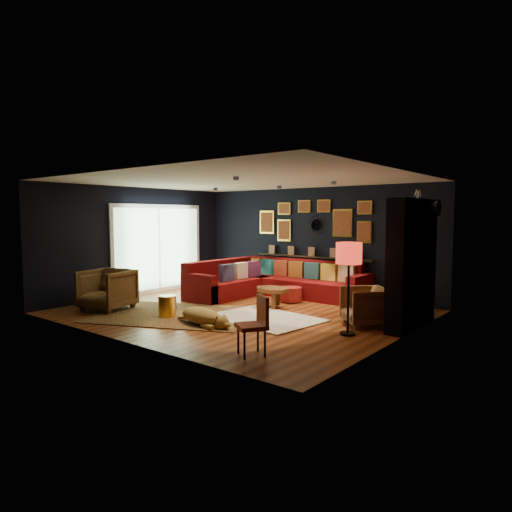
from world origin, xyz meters
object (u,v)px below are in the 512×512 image
Objects in this scene: armchair_right at (366,304)px; dog at (201,313)px; pouf at (291,294)px; floor_lamp at (349,258)px; sectional at (270,283)px; armchair_left at (107,288)px; coffee_table at (272,291)px; gold_stool at (167,306)px; orange_chair at (256,320)px.

armchair_right reaches higher than dog.
pouf is 2.76m from dog.
armchair_right is at bearing 44.20° from dog.
pouf is at bearing 142.61° from floor_lamp.
sectional is 3.72× the size of armchair_left.
dog reaches higher than pouf.
pouf is at bearing 37.85° from armchair_left.
dog is (-2.27, -1.77, -0.15)m from armchair_right.
dog is (-0.08, -1.97, -0.13)m from coffee_table.
dog reaches higher than gold_stool.
armchair_right reaches higher than coffee_table.
dog is at bearing -2.19° from gold_stool.
gold_stool is 0.32× the size of dog.
sectional reaches higher than dog.
orange_chair reaches higher than gold_stool.
armchair_left is (-1.64, -3.35, 0.14)m from sectional.
pouf is 0.58× the size of orange_chair.
armchair_right is 0.91× the size of orange_chair.
pouf is 2.89m from gold_stool.
pouf is 0.36× the size of dog.
orange_chair is at bearing -55.48° from sectional.
coffee_table is at bearing 156.64° from floor_lamp.
floor_lamp is 1.14× the size of dog.
armchair_left reaches higher than coffee_table.
gold_stool is at bearing -163.32° from orange_chair.
gold_stool is 0.51× the size of orange_chair.
orange_chair is (-0.44, -2.51, 0.11)m from armchair_right.
armchair_left reaches higher than orange_chair.
floor_lamp is (3.26, 0.97, 1.04)m from gold_stool.
orange_chair is at bearing -62.70° from pouf.
gold_stool is at bearing -163.41° from floor_lamp.
coffee_table is at bearing -51.43° from sectional.
coffee_table is at bearing 155.17° from orange_chair.
armchair_right is (4.70, 2.04, -0.08)m from armchair_left.
armchair_left is at bearing -116.05° from sectional.
coffee_table is 0.69× the size of dog.
pouf is 3.09m from floor_lamp.
coffee_table is 2.19m from gold_stool.
armchair_left is 1.11× the size of orange_chair.
orange_chair reaches higher than pouf.
gold_stool is (-0.14, -3.04, -0.11)m from sectional.
sectional is at bearing 146.43° from floor_lamp.
sectional is 4.15× the size of orange_chair.
floor_lamp reaches higher than gold_stool.
sectional is 2.61× the size of dog.
floor_lamp is at bearing 1.83° from armchair_left.
coffee_table is at bearing 62.18° from gold_stool.
armchair_left is at bearing -164.91° from floor_lamp.
sectional is 8.17× the size of gold_stool.
orange_chair reaches higher than armchair_right.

